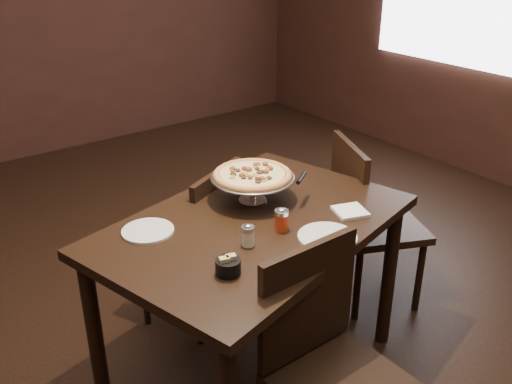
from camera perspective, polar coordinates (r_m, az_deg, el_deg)
room at (r=2.32m, az=-0.00°, el=10.66°), size 6.04×7.04×2.84m
dining_table at (r=2.50m, az=-0.22°, el=-5.11°), size 1.52×1.19×0.84m
pizza_stand at (r=2.56m, az=-0.37°, el=1.69°), size 0.38×0.38×0.16m
parmesan_shaker at (r=2.24m, az=-0.81°, el=-4.35°), size 0.05×0.05×0.09m
pepper_flake_shaker at (r=2.35m, az=2.56°, el=-2.79°), size 0.06×0.06×0.10m
packet_caddy at (r=2.08m, az=-2.81°, el=-7.41°), size 0.09×0.09×0.07m
napkin_stack at (r=2.54m, az=9.40°, el=-1.92°), size 0.17×0.17×0.01m
plate_left at (r=2.39m, az=-10.76°, el=-3.83°), size 0.22×0.22×0.01m
plate_near at (r=2.32m, az=7.15°, el=-4.49°), size 0.24×0.24×0.01m
serving_spatula at (r=2.55m, az=4.57°, el=1.40°), size 0.16×0.16×0.02m
chair_far at (r=2.98m, az=-5.72°, el=-4.84°), size 0.57×0.57×0.91m
chair_near at (r=2.22m, az=7.26°, el=-16.38°), size 0.45×0.45×0.96m
chair_side at (r=3.19m, az=11.07°, el=-2.50°), size 0.60×0.60×0.96m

